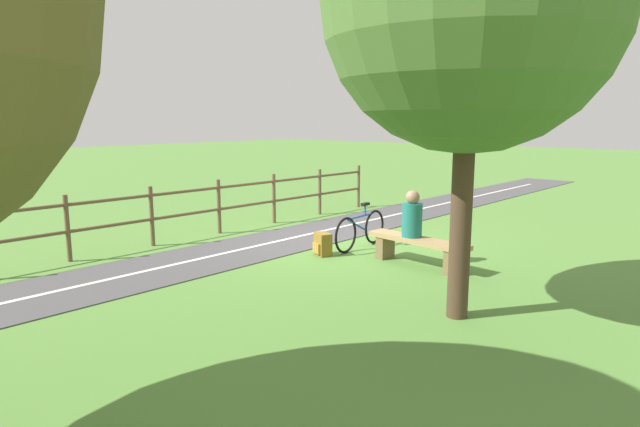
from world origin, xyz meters
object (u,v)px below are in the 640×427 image
object	(u,v)px
bench	(418,246)
backpack	(322,244)
tree_by_path	(471,3)
person_seated	(412,216)
bicycle	(361,230)

from	to	relation	value
bench	backpack	world-z (taller)	bench
tree_by_path	backpack	bearing A→B (deg)	-20.88
bench	backpack	distance (m)	1.71
bench	person_seated	size ratio (longest dim) A/B	2.41
backpack	bicycle	bearing A→B (deg)	-101.92
person_seated	tree_by_path	world-z (taller)	tree_by_path
bicycle	backpack	distance (m)	0.91
bicycle	tree_by_path	size ratio (longest dim) A/B	0.31
bench	bicycle	world-z (taller)	bicycle
bench	person_seated	xyz separation A→B (m)	(0.13, -0.01, 0.48)
bicycle	tree_by_path	bearing A→B (deg)	51.57
bicycle	backpack	world-z (taller)	bicycle
bench	backpack	xyz separation A→B (m)	(1.63, 0.50, -0.13)
bench	backpack	size ratio (longest dim) A/B	4.65
bench	bicycle	size ratio (longest dim) A/B	1.14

